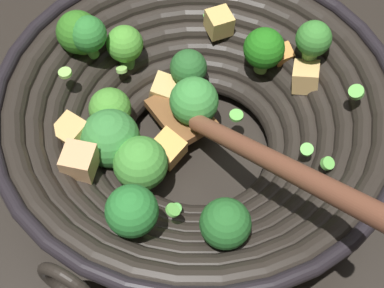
# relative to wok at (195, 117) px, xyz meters

# --- Properties ---
(ground_plane) EXTENTS (4.00, 4.00, 0.00)m
(ground_plane) POSITION_rel_wok_xyz_m (0.00, 0.00, -0.07)
(ground_plane) COLOR #28231E
(wok) EXTENTS (0.40, 0.42, 0.21)m
(wok) POSITION_rel_wok_xyz_m (0.00, 0.00, 0.00)
(wok) COLOR black
(wok) RESTS_ON ground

